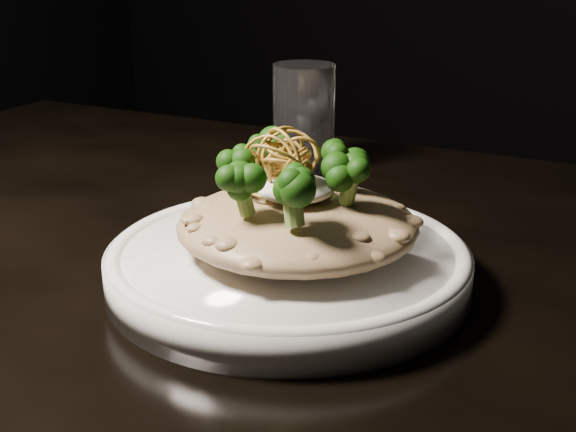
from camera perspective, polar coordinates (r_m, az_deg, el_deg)
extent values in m
cube|color=black|center=(0.69, -5.87, -3.67)|extent=(1.10, 0.80, 0.04)
cylinder|color=black|center=(1.36, -15.13, -9.43)|extent=(0.05, 0.05, 0.71)
cylinder|color=white|center=(0.60, 0.00, -3.66)|extent=(0.27, 0.27, 0.03)
ellipsoid|color=brown|center=(0.59, 0.69, -0.61)|extent=(0.18, 0.18, 0.04)
ellipsoid|color=white|center=(0.58, 0.53, 1.98)|extent=(0.06, 0.06, 0.02)
cylinder|color=white|center=(0.87, 1.14, 6.89)|extent=(0.07, 0.07, 0.12)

